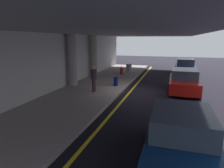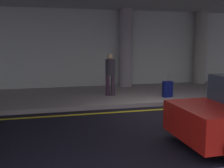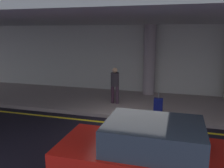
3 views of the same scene
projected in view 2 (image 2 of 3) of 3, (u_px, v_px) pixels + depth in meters
The scene contains 8 objects.
ground_plane at pixel (169, 113), 8.84m from camera, with size 60.00×60.00×0.00m, color black.
sidewalk at pixel (137, 94), 11.80m from camera, with size 26.00×4.20×0.15m, color gray.
lane_stripe_yellow at pixel (162, 109), 9.34m from camera, with size 26.00×0.14×0.01m, color yellow.
support_column_far_left at pixel (126, 48), 13.14m from camera, with size 0.63×0.63×3.65m, color gray.
support_column_left_mid at pixel (201, 48), 14.10m from camera, with size 0.63×0.63×3.65m, color gray.
terminal_back_wall at pixel (123, 50), 13.68m from camera, with size 26.00×0.30×3.80m, color #BAB9B6.
traveler_with_luggage at pixel (110, 72), 10.88m from camera, with size 0.38×0.38×1.68m.
suitcase_upright_primary at pixel (167, 89), 10.66m from camera, with size 0.36×0.22×0.90m.
Camera 2 is at (-3.86, -7.90, 2.25)m, focal length 44.18 mm.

